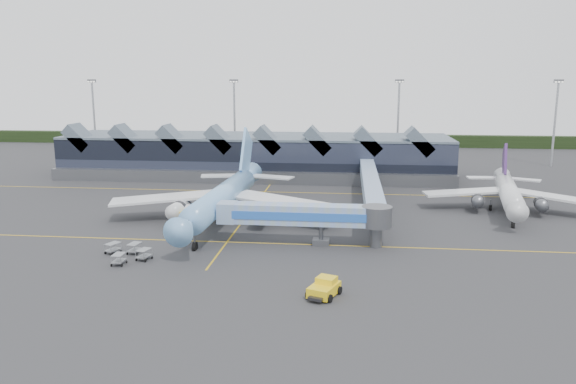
# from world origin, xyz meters

# --- Properties ---
(ground) EXTENTS (260.00, 260.00, 0.00)m
(ground) POSITION_xyz_m (0.00, 0.00, 0.00)
(ground) COLOR #29292C
(ground) RESTS_ON ground
(taxi_stripes) EXTENTS (120.00, 60.00, 0.01)m
(taxi_stripes) POSITION_xyz_m (0.00, 10.00, 0.01)
(taxi_stripes) COLOR gold
(taxi_stripes) RESTS_ON ground
(tree_line_far) EXTENTS (260.00, 4.00, 4.00)m
(tree_line_far) POSITION_xyz_m (0.00, 110.00, 2.00)
(tree_line_far) COLOR black
(tree_line_far) RESTS_ON ground
(terminal) EXTENTS (90.00, 22.25, 12.52)m
(terminal) POSITION_xyz_m (-5.07, 47.35, 4.88)
(terminal) COLOR black
(terminal) RESTS_ON ground
(light_masts) EXTENTS (132.40, 42.56, 22.45)m
(light_masts) POSITION_xyz_m (21.00, 62.80, 12.49)
(light_masts) COLOR #989BA0
(light_masts) RESTS_ON ground
(main_airliner) EXTENTS (38.29, 44.02, 14.15)m
(main_airliner) POSITION_xyz_m (-2.88, 4.04, 4.16)
(main_airliner) COLOR #73B2E9
(main_airliner) RESTS_ON ground
(regional_jet) EXTENTS (28.64, 31.64, 10.89)m
(regional_jet) POSITION_xyz_m (44.50, 15.95, 3.45)
(regional_jet) COLOR silver
(regional_jet) RESTS_ON ground
(jet_bridge) EXTENTS (24.05, 4.15, 5.79)m
(jet_bridge) POSITION_xyz_m (12.27, -7.94, 4.09)
(jet_bridge) COLOR #7F9BD4
(jet_bridge) RESTS_ON ground
(fuel_truck) EXTENTS (4.81, 9.19, 3.09)m
(fuel_truck) POSITION_xyz_m (-8.83, 2.20, 1.73)
(fuel_truck) COLOR black
(fuel_truck) RESTS_ON ground
(pushback_tug) EXTENTS (3.87, 4.84, 1.95)m
(pushback_tug) POSITION_xyz_m (14.54, -26.60, 0.87)
(pushback_tug) COLOR yellow
(pushback_tug) RESTS_ON ground
(baggage_carts) EXTENTS (6.94, 6.69, 1.39)m
(baggage_carts) POSITION_xyz_m (-11.19, -16.34, 0.78)
(baggage_carts) COLOR gray
(baggage_carts) RESTS_ON ground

